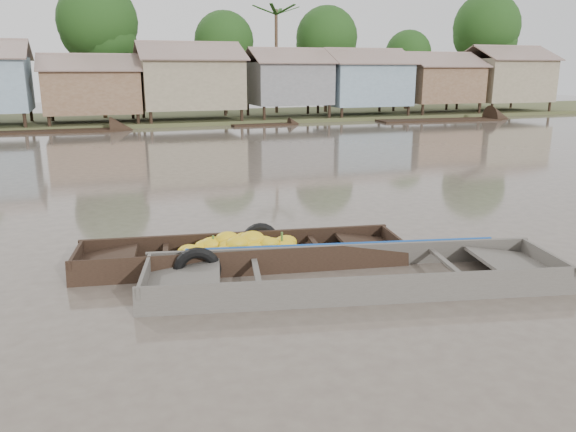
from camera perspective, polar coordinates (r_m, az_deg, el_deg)
name	(u,v)px	position (r m, az deg, el deg)	size (l,w,h in m)	color
ground	(334,262)	(10.87, 4.66, -4.64)	(120.00, 120.00, 0.00)	#52473F
riverbank	(191,77)	(41.85, -9.81, 13.79)	(120.00, 12.47, 10.22)	#384723
banana_boat	(237,254)	(10.70, -5.16, -3.89)	(6.29, 2.42, 0.88)	black
viewer_boat	(355,281)	(9.82, 6.80, -6.53)	(7.42, 3.37, 0.58)	#48433D
distant_boats	(290,129)	(35.65, 0.22, 8.84)	(47.08, 16.37, 0.35)	black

